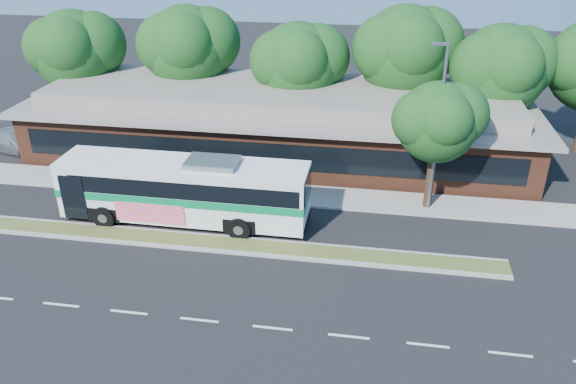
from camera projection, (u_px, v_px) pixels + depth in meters
name	position (u px, v px, depth m)	size (l,w,h in m)	color
ground	(231.00, 253.00, 26.96)	(120.00, 120.00, 0.00)	black
median_strip	(234.00, 245.00, 27.45)	(26.00, 1.10, 0.15)	#505524
sidewalk	(258.00, 192.00, 32.56)	(44.00, 2.60, 0.12)	gray
parking_lot	(12.00, 150.00, 38.35)	(14.00, 12.00, 0.01)	black
plaza_building	(278.00, 121.00, 37.42)	(33.20, 11.20, 4.45)	#5A2C1C
lamp_post	(438.00, 125.00, 28.64)	(0.93, 0.18, 9.07)	slate
tree_bg_a	(81.00, 49.00, 39.73)	(6.47, 5.80, 8.63)	black
tree_bg_b	(194.00, 46.00, 39.33)	(6.69, 6.00, 9.00)	black
tree_bg_c	(304.00, 62.00, 37.54)	(6.24, 5.60, 8.26)	black
tree_bg_d	(412.00, 50.00, 37.04)	(6.91, 6.20, 9.37)	black
tree_bg_e	(507.00, 68.00, 35.60)	(6.47, 5.80, 8.50)	black
transit_bus	(185.00, 186.00, 28.83)	(12.94, 3.10, 3.62)	silver
sedan	(17.00, 141.00, 37.83)	(2.13, 5.24, 1.52)	#A7A9AE
sidewalk_tree	(443.00, 120.00, 28.78)	(4.71, 4.23, 7.10)	black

